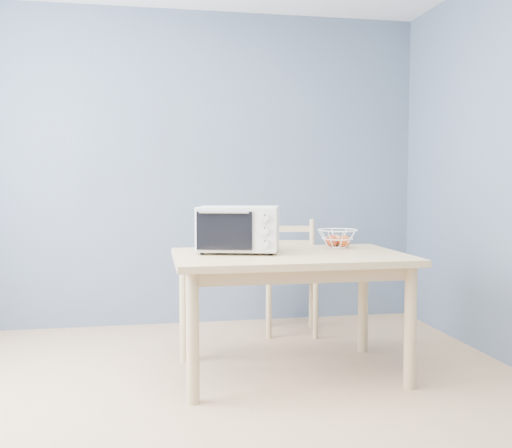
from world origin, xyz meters
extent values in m
cube|color=tan|center=(0.00, 0.00, -0.01)|extent=(4.00, 4.50, 0.01)
cube|color=#4D5A6B|center=(0.00, 2.25, 1.30)|extent=(4.00, 0.01, 2.60)
cube|color=tan|center=(0.56, 0.82, 0.73)|extent=(1.40, 0.90, 0.04)
cylinder|color=tan|center=(-0.06, 0.45, 0.35)|extent=(0.07, 0.07, 0.71)
cylinder|color=tan|center=(1.18, 0.45, 0.35)|extent=(0.07, 0.07, 0.71)
cylinder|color=tan|center=(-0.06, 1.19, 0.35)|extent=(0.07, 0.07, 0.71)
cylinder|color=tan|center=(1.18, 1.19, 0.35)|extent=(0.07, 0.07, 0.71)
cube|color=beige|center=(0.26, 0.92, 0.90)|extent=(0.56, 0.44, 0.27)
cube|color=black|center=(0.20, 0.94, 0.90)|extent=(0.38, 0.35, 0.21)
cube|color=black|center=(0.16, 0.78, 0.90)|extent=(0.32, 0.10, 0.23)
cylinder|color=silver|center=(0.15, 0.76, 1.01)|extent=(0.29, 0.09, 0.02)
cube|color=beige|center=(0.39, 0.72, 0.90)|extent=(0.13, 0.04, 0.25)
cylinder|color=black|center=(0.03, 0.86, 0.76)|extent=(0.03, 0.03, 0.02)
cylinder|color=black|center=(0.43, 0.75, 0.76)|extent=(0.03, 0.03, 0.02)
cylinder|color=black|center=(0.10, 1.10, 0.76)|extent=(0.03, 0.03, 0.02)
cylinder|color=black|center=(0.50, 0.99, 0.76)|extent=(0.03, 0.03, 0.02)
cylinder|color=silver|center=(0.39, 0.71, 0.98)|extent=(0.05, 0.03, 0.05)
cylinder|color=silver|center=(0.39, 0.71, 0.90)|extent=(0.05, 0.03, 0.05)
cylinder|color=silver|center=(0.39, 0.71, 0.83)|extent=(0.05, 0.03, 0.05)
torus|color=white|center=(0.95, 1.06, 0.87)|extent=(0.27, 0.27, 0.01)
torus|color=white|center=(0.95, 1.06, 0.81)|extent=(0.21, 0.21, 0.01)
torus|color=white|center=(0.95, 1.06, 0.76)|extent=(0.13, 0.13, 0.01)
sphere|color=red|center=(0.91, 1.07, 0.80)|extent=(0.08, 0.08, 0.08)
sphere|color=#C04A16|center=(0.99, 1.04, 0.80)|extent=(0.08, 0.08, 0.08)
sphere|color=#F0995D|center=(0.95, 1.11, 0.79)|extent=(0.08, 0.08, 0.08)
cube|color=tan|center=(0.81, 1.79, 0.46)|extent=(0.49, 0.49, 0.03)
cylinder|color=tan|center=(0.61, 1.65, 0.22)|extent=(0.04, 0.04, 0.44)
cylinder|color=tan|center=(0.96, 1.58, 0.22)|extent=(0.04, 0.04, 0.44)
cylinder|color=tan|center=(0.67, 2.00, 0.22)|extent=(0.04, 0.04, 0.44)
cylinder|color=tan|center=(1.02, 1.93, 0.22)|extent=(0.04, 0.04, 0.44)
cylinder|color=tan|center=(0.67, 2.00, 0.67)|extent=(0.04, 0.04, 0.44)
cylinder|color=tan|center=(1.02, 1.93, 0.67)|extent=(0.04, 0.04, 0.44)
cube|color=tan|center=(0.85, 1.96, 0.57)|extent=(0.35, 0.09, 0.05)
cube|color=tan|center=(0.85, 1.96, 0.69)|extent=(0.35, 0.09, 0.05)
cube|color=tan|center=(0.85, 1.96, 0.81)|extent=(0.35, 0.09, 0.05)
camera|label=1|loc=(-0.26, -2.54, 1.17)|focal=40.00mm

